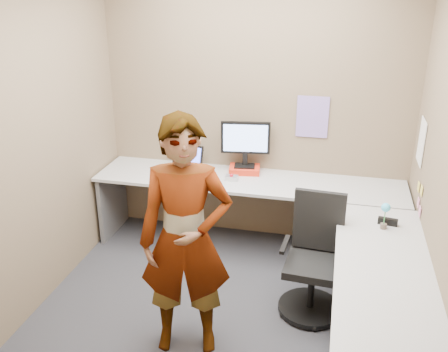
% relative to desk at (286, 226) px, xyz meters
% --- Properties ---
extents(ground, '(3.00, 3.00, 0.00)m').
position_rel_desk_xyz_m(ground, '(-0.44, -0.39, -0.59)').
color(ground, '#27272C').
rests_on(ground, ground).
extents(wall_back, '(3.00, 0.00, 3.00)m').
position_rel_desk_xyz_m(wall_back, '(-0.44, 0.91, 0.76)').
color(wall_back, brown).
rests_on(wall_back, ground).
extents(wall_right, '(0.00, 2.70, 2.70)m').
position_rel_desk_xyz_m(wall_right, '(1.06, -0.39, 0.76)').
color(wall_right, brown).
rests_on(wall_right, ground).
extents(wall_left, '(0.00, 2.70, 2.70)m').
position_rel_desk_xyz_m(wall_left, '(-1.94, -0.39, 0.76)').
color(wall_left, brown).
rests_on(wall_left, ground).
extents(desk, '(2.98, 2.58, 0.73)m').
position_rel_desk_xyz_m(desk, '(0.00, 0.00, 0.00)').
color(desk, '#A5A5A5').
rests_on(desk, ground).
extents(paper_ream, '(0.33, 0.26, 0.06)m').
position_rel_desk_xyz_m(paper_ream, '(-0.51, 0.77, 0.17)').
color(paper_ream, red).
rests_on(paper_ream, desk).
extents(monitor, '(0.48, 0.17, 0.45)m').
position_rel_desk_xyz_m(monitor, '(-0.51, 0.78, 0.47)').
color(monitor, black).
rests_on(monitor, paper_ream).
extents(laptop, '(0.38, 0.34, 0.24)m').
position_rel_desk_xyz_m(laptop, '(-1.11, 0.70, 0.20)').
color(laptop, black).
rests_on(laptop, desk).
extents(trackball_mouse, '(0.12, 0.08, 0.07)m').
position_rel_desk_xyz_m(trackball_mouse, '(-0.59, 0.54, 0.17)').
color(trackball_mouse, '#B7B7BC').
rests_on(trackball_mouse, desk).
extents(origami, '(0.10, 0.10, 0.06)m').
position_rel_desk_xyz_m(origami, '(-0.76, 0.36, 0.17)').
color(origami, white).
rests_on(origami, desk).
extents(stapler, '(0.15, 0.06, 0.05)m').
position_rel_desk_xyz_m(stapler, '(0.80, -0.06, 0.17)').
color(stapler, black).
rests_on(stapler, desk).
extents(flower, '(0.07, 0.07, 0.22)m').
position_rel_desk_xyz_m(flower, '(0.77, -0.14, 0.28)').
color(flower, brown).
rests_on(flower, desk).
extents(calendar_purple, '(0.30, 0.01, 0.40)m').
position_rel_desk_xyz_m(calendar_purple, '(0.11, 0.90, 0.71)').
color(calendar_purple, '#846BB7').
rests_on(calendar_purple, wall_back).
extents(calendar_white, '(0.01, 0.28, 0.38)m').
position_rel_desk_xyz_m(calendar_white, '(1.05, 0.51, 0.66)').
color(calendar_white, white).
rests_on(calendar_white, wall_right).
extents(sticky_note_a, '(0.01, 0.07, 0.07)m').
position_rel_desk_xyz_m(sticky_note_a, '(1.05, 0.16, 0.36)').
color(sticky_note_a, '#F2E059').
rests_on(sticky_note_a, wall_right).
extents(sticky_note_b, '(0.01, 0.07, 0.07)m').
position_rel_desk_xyz_m(sticky_note_b, '(1.05, 0.21, 0.23)').
color(sticky_note_b, pink).
rests_on(sticky_note_b, wall_right).
extents(sticky_note_c, '(0.01, 0.07, 0.07)m').
position_rel_desk_xyz_m(sticky_note_c, '(1.05, 0.09, 0.21)').
color(sticky_note_c, pink).
rests_on(sticky_note_c, wall_right).
extents(sticky_note_d, '(0.01, 0.07, 0.07)m').
position_rel_desk_xyz_m(sticky_note_d, '(1.05, 0.31, 0.33)').
color(sticky_note_d, '#F2E059').
rests_on(sticky_note_d, wall_right).
extents(office_chair, '(0.52, 0.52, 0.97)m').
position_rel_desk_xyz_m(office_chair, '(0.26, -0.27, -0.19)').
color(office_chair, black).
rests_on(office_chair, ground).
extents(person, '(0.72, 0.56, 1.76)m').
position_rel_desk_xyz_m(person, '(-0.59, -0.91, 0.29)').
color(person, '#999399').
rests_on(person, ground).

